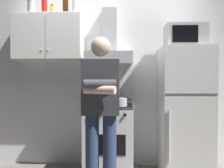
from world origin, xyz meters
TOP-DOWN VIEW (x-y plane):
  - back_wall_tiled at (0.00, 0.60)m, footprint 4.80×0.10m
  - upper_cabinet at (-0.85, 0.37)m, footprint 0.90×0.37m
  - stove_oven at (-0.05, 0.25)m, footprint 0.60×0.62m
  - range_hood at (-0.05, 0.38)m, footprint 0.60×0.44m
  - refrigerator at (0.90, 0.25)m, footprint 0.60×0.62m
  - microwave at (0.90, 0.27)m, footprint 0.48×0.37m
  - person_standing at (-0.10, -0.36)m, footprint 0.38×0.33m
  - cooking_pot at (0.08, 0.13)m, footprint 0.30×0.20m
  - bottle_vodka_clear at (-0.49, 0.35)m, footprint 0.07×0.07m
  - bottle_soda_red at (-0.92, 0.41)m, footprint 0.07×0.07m
  - bottle_canister_steel at (-1.08, 0.35)m, footprint 0.10×0.10m
  - bottle_rum_dark at (-0.63, 0.41)m, footprint 0.07×0.07m
  - bottle_spice_jar at (-0.80, 0.36)m, footprint 0.06×0.06m

SIDE VIEW (x-z plane):
  - stove_oven at x=-0.05m, z-range 0.00..0.87m
  - refrigerator at x=0.90m, z-range 0.00..1.60m
  - person_standing at x=-0.10m, z-range 0.08..1.72m
  - cooking_pot at x=0.08m, z-range 0.87..0.97m
  - back_wall_tiled at x=0.00m, z-range 0.00..2.70m
  - range_hood at x=-0.05m, z-range 1.22..1.97m
  - microwave at x=0.90m, z-range 1.60..1.88m
  - upper_cabinet at x=-0.85m, z-range 1.45..2.05m
  - bottle_spice_jar at x=-0.80m, z-range 2.04..2.17m
  - bottle_canister_steel at x=-1.08m, z-range 2.04..2.26m
  - bottle_soda_red at x=-0.92m, z-range 2.04..2.30m
  - bottle_rum_dark at x=-0.63m, z-range 2.04..2.31m
  - bottle_vodka_clear at x=-0.49m, z-range 2.04..2.36m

